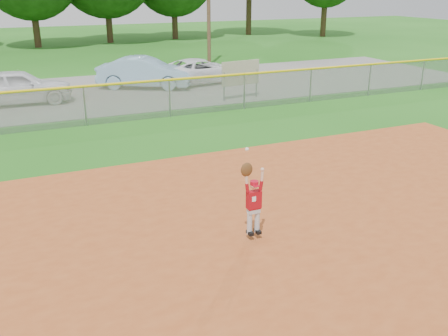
{
  "coord_description": "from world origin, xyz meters",
  "views": [
    {
      "loc": [
        -2.7,
        -8.88,
        5.06
      ],
      "look_at": [
        1.66,
        0.9,
        1.1
      ],
      "focal_mm": 40.0,
      "sensor_mm": 36.0,
      "label": 1
    }
  ],
  "objects_px": {
    "car_white_a": "(18,87)",
    "car_blue": "(145,73)",
    "car_white_b": "(200,71)",
    "sponsor_sign": "(241,74)",
    "ballplayer": "(253,199)"
  },
  "relations": [
    {
      "from": "car_white_a",
      "to": "car_blue",
      "type": "xyz_separation_m",
      "value": [
        6.12,
        1.3,
        0.01
      ]
    },
    {
      "from": "car_blue",
      "to": "car_white_b",
      "type": "relative_size",
      "value": 1.0
    },
    {
      "from": "car_blue",
      "to": "sponsor_sign",
      "type": "height_order",
      "value": "sponsor_sign"
    },
    {
      "from": "car_white_b",
      "to": "ballplayer",
      "type": "height_order",
      "value": "ballplayer"
    },
    {
      "from": "car_blue",
      "to": "car_white_b",
      "type": "height_order",
      "value": "car_blue"
    },
    {
      "from": "car_white_a",
      "to": "car_white_b",
      "type": "distance_m",
      "value": 9.25
    },
    {
      "from": "sponsor_sign",
      "to": "car_white_a",
      "type": "bearing_deg",
      "value": 162.13
    },
    {
      "from": "car_blue",
      "to": "car_white_b",
      "type": "xyz_separation_m",
      "value": [
        3.04,
        0.0,
        -0.12
      ]
    },
    {
      "from": "car_blue",
      "to": "ballplayer",
      "type": "relative_size",
      "value": 2.49
    },
    {
      "from": "car_white_a",
      "to": "car_blue",
      "type": "distance_m",
      "value": 6.26
    },
    {
      "from": "car_white_a",
      "to": "ballplayer",
      "type": "xyz_separation_m",
      "value": [
        3.73,
        -15.42,
        0.14
      ]
    },
    {
      "from": "car_white_a",
      "to": "ballplayer",
      "type": "height_order",
      "value": "ballplayer"
    },
    {
      "from": "car_white_a",
      "to": "sponsor_sign",
      "type": "bearing_deg",
      "value": -104.39
    },
    {
      "from": "car_white_a",
      "to": "sponsor_sign",
      "type": "relative_size",
      "value": 2.27
    },
    {
      "from": "sponsor_sign",
      "to": "ballplayer",
      "type": "relative_size",
      "value": 1.05
    }
  ]
}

